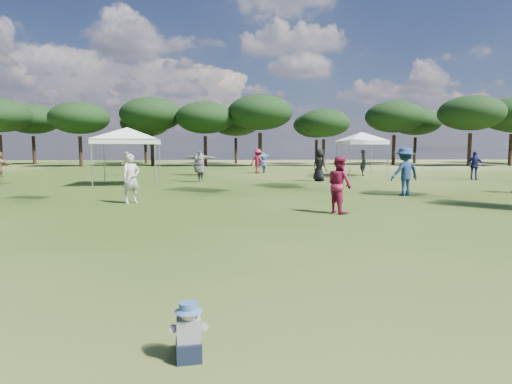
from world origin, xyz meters
TOP-DOWN VIEW (x-y plane):
  - tree_line at (2.39, 47.41)m, footprint 108.78×17.63m
  - tent_left at (-5.29, 20.91)m, footprint 6.31×6.31m
  - tent_right at (9.05, 27.64)m, footprint 5.65×5.65m
  - toddler at (-0.51, 2.17)m, footprint 0.37×0.40m
  - festival_crowd at (-1.22, 22.30)m, footprint 30.46×22.51m

SIDE VIEW (x-z plane):
  - toddler at x=-0.51m, z-range -0.03..0.50m
  - festival_crowd at x=-1.22m, z-range -0.07..1.85m
  - tent_left at x=-5.29m, z-range 1.20..4.44m
  - tent_right at x=9.05m, z-range 1.23..4.53m
  - tree_line at x=2.39m, z-range 1.54..9.31m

